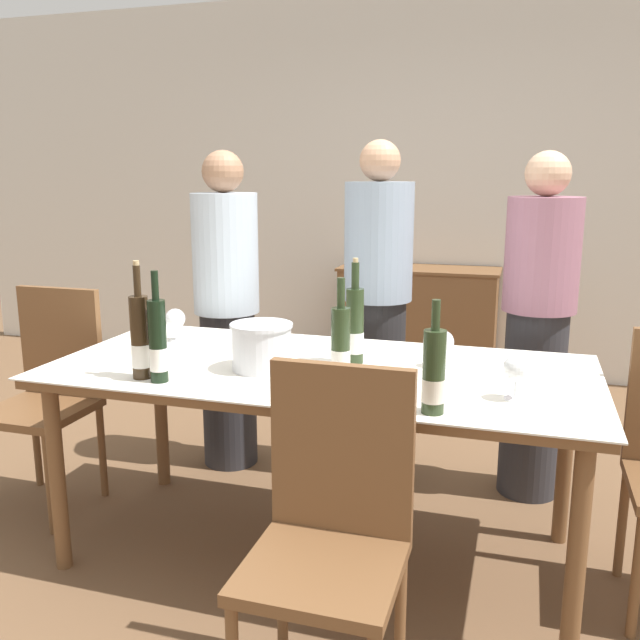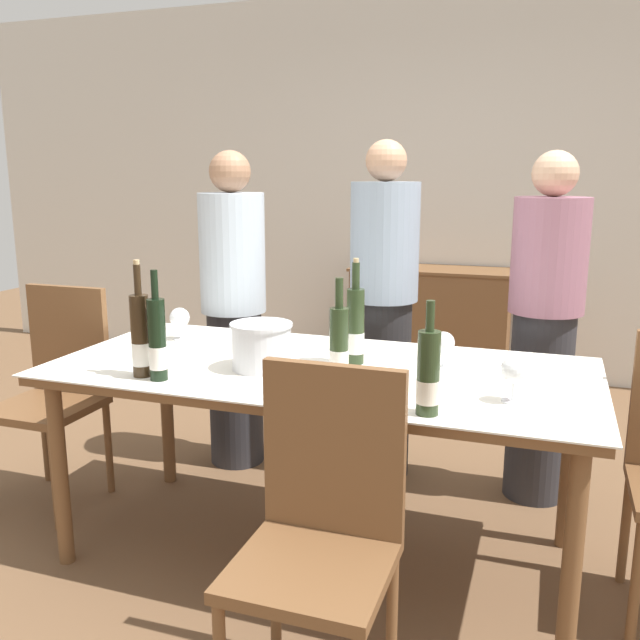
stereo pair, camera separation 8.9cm
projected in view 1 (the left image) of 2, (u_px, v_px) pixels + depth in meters
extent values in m
plane|color=brown|center=(320.00, 553.00, 2.73)|extent=(12.00, 12.00, 0.00)
cube|color=silver|center=(430.00, 187.00, 5.06)|extent=(8.00, 0.10, 2.80)
cube|color=brown|center=(418.00, 325.00, 5.00)|extent=(1.12, 0.44, 0.81)
cube|color=brown|center=(419.00, 269.00, 4.91)|extent=(1.15, 0.46, 0.02)
cylinder|color=brown|center=(57.00, 478.00, 2.56)|extent=(0.06, 0.06, 0.74)
cylinder|color=brown|center=(577.00, 557.00, 2.03)|extent=(0.06, 0.06, 0.74)
cylinder|color=brown|center=(161.00, 412.00, 3.28)|extent=(0.06, 0.06, 0.74)
cylinder|color=brown|center=(565.00, 457.00, 2.75)|extent=(0.06, 0.06, 0.74)
cube|color=brown|center=(320.00, 372.00, 2.57)|extent=(2.01, 0.93, 0.04)
cube|color=white|center=(320.00, 367.00, 2.57)|extent=(2.04, 0.96, 0.01)
cylinder|color=silver|center=(262.00, 347.00, 2.51)|extent=(0.22, 0.22, 0.18)
cylinder|color=silver|center=(261.00, 325.00, 2.49)|extent=(0.23, 0.23, 0.01)
cylinder|color=#28381E|center=(341.00, 344.00, 2.38)|extent=(0.07, 0.07, 0.26)
cylinder|color=white|center=(341.00, 360.00, 2.39)|extent=(0.07, 0.07, 0.07)
cylinder|color=#28381E|center=(341.00, 293.00, 2.34)|extent=(0.03, 0.03, 0.11)
cylinder|color=#28381E|center=(355.00, 326.00, 2.59)|extent=(0.07, 0.07, 0.29)
cylinder|color=white|center=(355.00, 342.00, 2.60)|extent=(0.07, 0.07, 0.08)
cylinder|color=#28381E|center=(355.00, 276.00, 2.55)|extent=(0.03, 0.03, 0.10)
cylinder|color=tan|center=(356.00, 260.00, 2.53)|extent=(0.02, 0.02, 0.02)
cylinder|color=#28381E|center=(434.00, 372.00, 2.04)|extent=(0.07, 0.07, 0.26)
cylinder|color=silver|center=(433.00, 390.00, 2.05)|extent=(0.07, 0.07, 0.07)
cylinder|color=#28381E|center=(436.00, 315.00, 2.00)|extent=(0.03, 0.03, 0.09)
cylinder|color=black|center=(158.00, 341.00, 2.35)|extent=(0.06, 0.06, 0.29)
cylinder|color=white|center=(159.00, 359.00, 2.36)|extent=(0.06, 0.06, 0.08)
cylinder|color=black|center=(155.00, 285.00, 2.31)|extent=(0.02, 0.02, 0.10)
cylinder|color=#332314|center=(140.00, 338.00, 2.39)|extent=(0.07, 0.07, 0.30)
cylinder|color=white|center=(141.00, 355.00, 2.41)|extent=(0.07, 0.07, 0.08)
cylinder|color=#332314|center=(137.00, 281.00, 2.35)|extent=(0.03, 0.03, 0.11)
cylinder|color=tan|center=(136.00, 263.00, 2.34)|extent=(0.02, 0.02, 0.02)
cylinder|color=white|center=(442.00, 366.00, 2.56)|extent=(0.07, 0.07, 0.00)
cylinder|color=white|center=(442.00, 357.00, 2.55)|extent=(0.01, 0.01, 0.06)
sphere|color=white|center=(443.00, 342.00, 2.54)|extent=(0.08, 0.08, 0.08)
cylinder|color=white|center=(515.00, 399.00, 2.19)|extent=(0.07, 0.07, 0.00)
cylinder|color=white|center=(515.00, 387.00, 2.18)|extent=(0.01, 0.01, 0.07)
sphere|color=white|center=(517.00, 368.00, 2.17)|extent=(0.09, 0.09, 0.09)
cylinder|color=white|center=(176.00, 340.00, 2.96)|extent=(0.07, 0.07, 0.00)
cylinder|color=white|center=(176.00, 333.00, 2.96)|extent=(0.01, 0.01, 0.06)
sphere|color=white|center=(175.00, 319.00, 2.94)|extent=(0.09, 0.09, 0.09)
cylinder|color=brown|center=(50.00, 484.00, 2.83)|extent=(0.03, 0.03, 0.45)
cylinder|color=brown|center=(36.00, 442.00, 3.29)|extent=(0.03, 0.03, 0.45)
cylinder|color=brown|center=(102.00, 451.00, 3.18)|extent=(0.03, 0.03, 0.45)
cube|color=brown|center=(38.00, 411.00, 3.01)|extent=(0.42, 0.42, 0.04)
cube|color=brown|center=(61.00, 342.00, 3.13)|extent=(0.42, 0.04, 0.51)
cylinder|color=brown|center=(637.00, 577.00, 2.19)|extent=(0.03, 0.03, 0.44)
cylinder|color=brown|center=(622.00, 522.00, 2.53)|extent=(0.03, 0.03, 0.44)
cylinder|color=brown|center=(282.00, 595.00, 2.10)|extent=(0.03, 0.03, 0.43)
cylinder|color=brown|center=(400.00, 617.00, 1.99)|extent=(0.03, 0.03, 0.43)
cube|color=brown|center=(322.00, 569.00, 1.82)|extent=(0.42, 0.42, 0.04)
cube|color=brown|center=(342.00, 449.00, 1.95)|extent=(0.42, 0.04, 0.50)
cylinder|color=#2D2D33|center=(229.00, 388.00, 3.52)|extent=(0.28, 0.28, 0.81)
cylinder|color=silver|center=(225.00, 253.00, 3.38)|extent=(0.33, 0.33, 0.60)
sphere|color=#A37556|center=(223.00, 171.00, 3.29)|extent=(0.21, 0.21, 0.21)
cylinder|color=#262628|center=(376.00, 388.00, 3.39)|extent=(0.28, 0.28, 0.90)
cylinder|color=#8C9EB2|center=(379.00, 242.00, 3.24)|extent=(0.33, 0.33, 0.56)
sphere|color=tan|center=(380.00, 161.00, 3.16)|extent=(0.19, 0.19, 0.19)
cylinder|color=#2D2D33|center=(532.00, 403.00, 3.17)|extent=(0.28, 0.28, 0.89)
cylinder|color=#9E667A|center=(542.00, 255.00, 3.03)|extent=(0.33, 0.33, 0.51)
sphere|color=#DBAD89|center=(548.00, 174.00, 2.95)|extent=(0.20, 0.20, 0.20)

